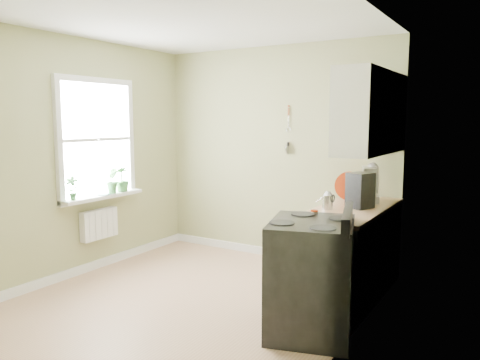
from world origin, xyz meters
The scene contains 21 objects.
floor centered at (0.00, 0.00, -0.01)m, with size 3.20×3.60×0.02m, color tan.
ceiling centered at (0.00, 0.00, 2.71)m, with size 3.20×3.60×0.02m, color white.
wall_back centered at (0.00, 1.81, 1.35)m, with size 3.20×0.02×2.70m, color tan.
wall_left centered at (-1.61, 0.00, 1.35)m, with size 0.02×3.60×2.70m, color tan.
wall_right centered at (1.61, 0.00, 1.35)m, with size 0.02×3.60×2.70m, color tan.
base_cabinets centered at (1.30, 1.00, 0.43)m, with size 0.60×1.60×0.87m, color white.
countertop centered at (1.29, 1.00, 0.89)m, with size 0.64×1.60×0.04m, color tan.
upper_cabinets centered at (1.43, 1.10, 1.85)m, with size 0.35×1.40×0.80m, color white.
window centered at (-1.58, 0.30, 1.55)m, with size 0.06×1.14×1.44m.
window_sill centered at (-1.51, 0.30, 0.88)m, with size 0.18×1.14×0.04m, color white.
radiator centered at (-1.54, 0.25, 0.55)m, with size 0.12×0.50×0.35m, color white.
wall_utensils centered at (0.20, 1.78, 1.56)m, with size 0.02×0.14×0.58m.
stove centered at (1.28, 0.00, 0.49)m, with size 0.88×0.94×1.08m.
stand_mixer centered at (1.33, 1.42, 1.09)m, with size 0.30×0.38×0.41m.
kettle centered at (1.12, 0.77, 1.00)m, with size 0.18×0.10×0.18m.
coffee_maker centered at (1.36, 1.01, 1.08)m, with size 0.27×0.28×0.35m.
red_tray centered at (1.13, 1.38, 1.07)m, with size 0.32×0.32×0.02m, color #A92B0A.
jar centered at (1.17, 0.31, 0.95)m, with size 0.07×0.07×0.07m.
plant_a centered at (-1.50, -0.14, 1.03)m, with size 0.14×0.10×0.27m, color #30662F.
plant_b centered at (-1.50, 0.44, 1.05)m, with size 0.17×0.14×0.31m, color #30662F.
plant_c centered at (-1.50, 0.61, 1.05)m, with size 0.17×0.17×0.31m, color #30662F.
Camera 1 is at (2.73, -3.53, 1.79)m, focal length 35.00 mm.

